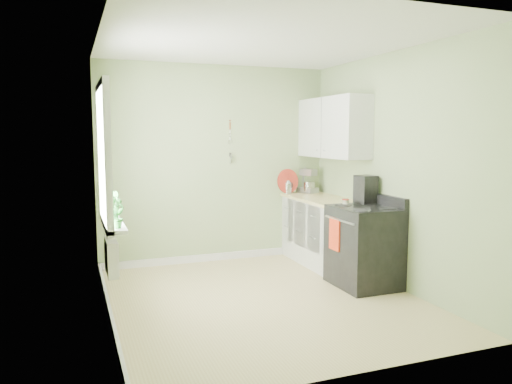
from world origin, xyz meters
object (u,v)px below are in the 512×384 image
object	(u,v)px
coffee_maker	(365,191)
kettle	(288,187)
stove	(364,246)
stand_mixer	(307,181)

from	to	relation	value
coffee_maker	kettle	bearing A→B (deg)	105.46
stove	kettle	world-z (taller)	kettle
stand_mixer	kettle	distance (m)	0.32
stove	kettle	xyz separation A→B (m)	(-0.23, 1.67, 0.53)
stove	stand_mixer	world-z (taller)	stand_mixer
stand_mixer	coffee_maker	xyz separation A→B (m)	(0.08, -1.43, 0.01)
kettle	coffee_maker	world-z (taller)	coffee_maker
kettle	coffee_maker	distance (m)	1.47
kettle	stove	bearing A→B (deg)	-82.23
stand_mixer	coffee_maker	world-z (taller)	stand_mixer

